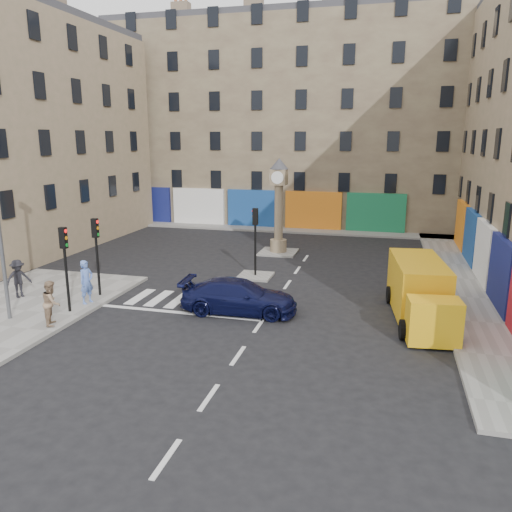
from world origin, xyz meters
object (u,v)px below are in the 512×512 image
at_px(traffic_light_left_far, 96,244).
at_px(pedestrian_tan, 52,303).
at_px(traffic_light_left_near, 65,256).
at_px(navy_sedan, 239,296).
at_px(yellow_van, 420,291).
at_px(clock_pillar, 279,200).
at_px(pedestrian_dark, 18,279).
at_px(pedestrian_blue, 86,282).
at_px(traffic_light_island, 255,231).

relative_size(traffic_light_left_far, pedestrian_tan, 2.03).
distance_m(traffic_light_left_near, navy_sedan, 7.60).
bearing_deg(pedestrian_tan, traffic_light_left_far, -23.26).
relative_size(yellow_van, pedestrian_tan, 3.68).
bearing_deg(traffic_light_left_far, clock_pillar, 61.06).
distance_m(navy_sedan, pedestrian_dark, 10.57).
distance_m(pedestrian_blue, pedestrian_dark, 3.59).
bearing_deg(pedestrian_tan, pedestrian_dark, 27.26).
bearing_deg(pedestrian_tan, navy_sedan, -89.43).
distance_m(traffic_light_island, clock_pillar, 6.07).
distance_m(pedestrian_blue, pedestrian_tan, 2.71).
xyz_separation_m(traffic_light_left_near, yellow_van, (14.65, 3.39, -1.44)).
distance_m(traffic_light_island, pedestrian_tan, 11.19).
xyz_separation_m(traffic_light_left_far, navy_sedan, (7.06, -0.29, -1.88)).
height_order(yellow_van, pedestrian_dark, yellow_van).
relative_size(traffic_light_left_near, pedestrian_blue, 1.85).
bearing_deg(traffic_light_left_far, navy_sedan, -2.36).
bearing_deg(traffic_light_island, pedestrian_tan, -122.78).
xyz_separation_m(traffic_light_left_near, traffic_light_left_far, (0.00, 2.40, 0.00)).
bearing_deg(yellow_van, pedestrian_blue, -177.94).
relative_size(traffic_light_left_near, traffic_light_left_far, 1.00).
xyz_separation_m(traffic_light_left_near, clock_pillar, (6.30, 13.80, 0.93)).
xyz_separation_m(pedestrian_blue, pedestrian_dark, (-3.59, -0.06, -0.09)).
relative_size(traffic_light_island, clock_pillar, 0.61).
bearing_deg(traffic_light_left_far, pedestrian_blue, -83.70).
distance_m(yellow_van, pedestrian_dark, 18.26).
height_order(navy_sedan, yellow_van, yellow_van).
relative_size(traffic_light_left_far, yellow_van, 0.55).
relative_size(traffic_light_left_far, navy_sedan, 0.73).
distance_m(navy_sedan, yellow_van, 7.72).
bearing_deg(traffic_light_left_far, traffic_light_left_near, -90.00).
bearing_deg(navy_sedan, traffic_light_left_far, 84.01).
relative_size(traffic_light_left_far, pedestrian_blue, 1.85).
relative_size(navy_sedan, pedestrian_tan, 2.79).
height_order(traffic_light_left_near, yellow_van, traffic_light_left_near).
distance_m(traffic_light_left_near, traffic_light_left_far, 2.40).
bearing_deg(navy_sedan, yellow_van, -84.02).
height_order(traffic_light_left_far, yellow_van, traffic_light_left_far).
relative_size(navy_sedan, yellow_van, 0.76).
relative_size(clock_pillar, pedestrian_dark, 3.37).
height_order(traffic_light_left_near, pedestrian_tan, traffic_light_left_near).
height_order(traffic_light_left_far, pedestrian_dark, traffic_light_left_far).
bearing_deg(traffic_light_island, navy_sedan, -82.40).
distance_m(traffic_light_left_far, yellow_van, 14.76).
bearing_deg(yellow_van, pedestrian_dark, -179.44).
height_order(pedestrian_blue, pedestrian_tan, pedestrian_blue).
xyz_separation_m(traffic_light_left_near, pedestrian_tan, (0.30, -1.52, -1.56)).
bearing_deg(traffic_light_left_near, pedestrian_dark, 162.00).
bearing_deg(yellow_van, traffic_light_island, 145.61).
bearing_deg(clock_pillar, traffic_light_left_near, -114.55).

